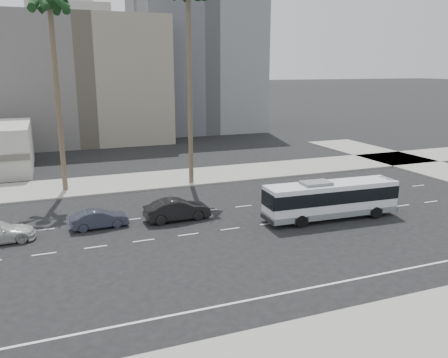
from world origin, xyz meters
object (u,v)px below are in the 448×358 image
city_bus (331,199)px  car_b (99,219)px  palm_mid (50,7)px  car_a (177,210)px

city_bus → car_b: bearing=168.3°
city_bus → palm_mid: palm_mid is taller
car_a → car_b: bearing=84.5°
car_b → palm_mid: palm_mid is taller
car_a → car_b: 5.51m
car_a → car_b: size_ratio=1.22×
city_bus → car_b: city_bus is taller
car_b → car_a: bearing=-96.8°
city_bus → car_a: bearing=163.1°
palm_mid → city_bus: bearing=-40.1°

